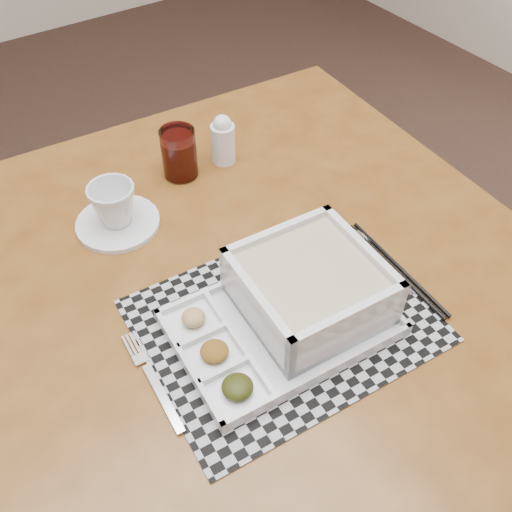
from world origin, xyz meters
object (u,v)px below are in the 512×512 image
Objects in this scene: dining_table at (239,303)px; juice_glass at (179,155)px; serving_tray at (302,297)px; cup at (114,205)px; creamer_bottle at (223,140)px.

juice_glass is at bearing 79.83° from dining_table.
cup is (-0.15, 0.35, 0.01)m from serving_tray.
serving_tray and juice_glass have the same top height.
dining_table is at bearing -100.17° from juice_glass.
juice_glass is at bearing 39.74° from cup.
cup is 0.18m from juice_glass.
cup is at bearing -158.42° from juice_glass.
creamer_bottle is (0.09, -0.01, 0.00)m from juice_glass.
serving_tray is 0.41m from juice_glass.
creamer_bottle is at bearing 62.24° from dining_table.
creamer_bottle is (0.11, 0.40, 0.01)m from serving_tray.
juice_glass reaches higher than cup.
juice_glass is 0.96× the size of creamer_bottle.
serving_tray is at bearing -92.47° from juice_glass.
serving_tray is 0.42m from creamer_bottle.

